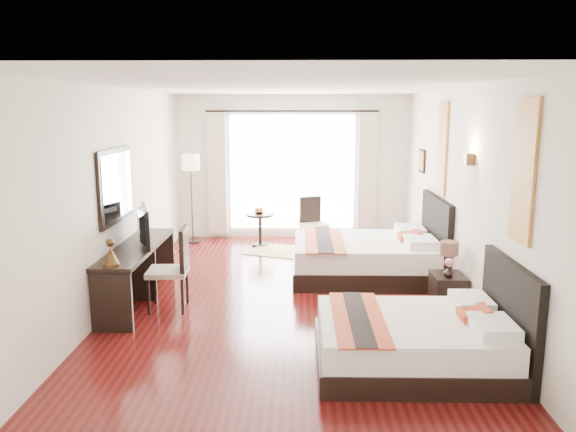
{
  "coord_description": "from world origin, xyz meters",
  "views": [
    {
      "loc": [
        0.14,
        -7.18,
        2.52
      ],
      "look_at": [
        -0.01,
        0.33,
        1.08
      ],
      "focal_mm": 35.0,
      "sensor_mm": 36.0,
      "label": 1
    }
  ],
  "objects_px": {
    "console_desk": "(138,273)",
    "floor_lamp": "(191,168)",
    "nightstand": "(448,293)",
    "television": "(138,226)",
    "side_table": "(260,229)",
    "vase": "(449,270)",
    "bed_far": "(369,256)",
    "table_lamp": "(449,251)",
    "window_chair": "(313,233)",
    "desk_chair": "(170,285)",
    "bed_near": "(420,339)",
    "fruit_bowl": "(259,212)"
  },
  "relations": [
    {
      "from": "console_desk",
      "to": "floor_lamp",
      "type": "distance_m",
      "value": 3.49
    },
    {
      "from": "nightstand",
      "to": "floor_lamp",
      "type": "xyz_separation_m",
      "value": [
        -3.92,
        3.62,
        1.2
      ]
    },
    {
      "from": "nightstand",
      "to": "television",
      "type": "relative_size",
      "value": 0.55
    },
    {
      "from": "nightstand",
      "to": "side_table",
      "type": "bearing_deg",
      "value": 127.29
    },
    {
      "from": "vase",
      "to": "side_table",
      "type": "distance_m",
      "value": 4.39
    },
    {
      "from": "bed_far",
      "to": "nightstand",
      "type": "height_order",
      "value": "bed_far"
    },
    {
      "from": "table_lamp",
      "to": "window_chair",
      "type": "bearing_deg",
      "value": 118.23
    },
    {
      "from": "vase",
      "to": "desk_chair",
      "type": "distance_m",
      "value": 3.5
    },
    {
      "from": "vase",
      "to": "floor_lamp",
      "type": "xyz_separation_m",
      "value": [
        -3.89,
        3.73,
        0.87
      ]
    },
    {
      "from": "vase",
      "to": "console_desk",
      "type": "xyz_separation_m",
      "value": [
        -3.98,
        0.4,
        -0.19
      ]
    },
    {
      "from": "bed_near",
      "to": "console_desk",
      "type": "xyz_separation_m",
      "value": [
        -3.34,
        1.87,
        0.1
      ]
    },
    {
      "from": "side_table",
      "to": "window_chair",
      "type": "distance_m",
      "value": 1.02
    },
    {
      "from": "desk_chair",
      "to": "side_table",
      "type": "xyz_separation_m",
      "value": [
        0.91,
        3.44,
        -0.02
      ]
    },
    {
      "from": "desk_chair",
      "to": "table_lamp",
      "type": "bearing_deg",
      "value": 179.31
    },
    {
      "from": "console_desk",
      "to": "fruit_bowl",
      "type": "bearing_deg",
      "value": 66.42
    },
    {
      "from": "floor_lamp",
      "to": "side_table",
      "type": "relative_size",
      "value": 2.82
    },
    {
      "from": "vase",
      "to": "bed_far",
      "type": "bearing_deg",
      "value": 116.36
    },
    {
      "from": "bed_near",
      "to": "fruit_bowl",
      "type": "height_order",
      "value": "bed_near"
    },
    {
      "from": "nightstand",
      "to": "floor_lamp",
      "type": "height_order",
      "value": "floor_lamp"
    },
    {
      "from": "nightstand",
      "to": "desk_chair",
      "type": "bearing_deg",
      "value": -179.77
    },
    {
      "from": "bed_near",
      "to": "table_lamp",
      "type": "distance_m",
      "value": 1.91
    },
    {
      "from": "nightstand",
      "to": "fruit_bowl",
      "type": "relative_size",
      "value": 2.52
    },
    {
      "from": "side_table",
      "to": "bed_near",
      "type": "bearing_deg",
      "value": -68.91
    },
    {
      "from": "bed_far",
      "to": "window_chair",
      "type": "height_order",
      "value": "bed_far"
    },
    {
      "from": "bed_far",
      "to": "table_lamp",
      "type": "distance_m",
      "value": 1.63
    },
    {
      "from": "nightstand",
      "to": "side_table",
      "type": "relative_size",
      "value": 0.81
    },
    {
      "from": "television",
      "to": "desk_chair",
      "type": "relative_size",
      "value": 0.83
    },
    {
      "from": "desk_chair",
      "to": "side_table",
      "type": "relative_size",
      "value": 1.77
    },
    {
      "from": "fruit_bowl",
      "to": "console_desk",
      "type": "bearing_deg",
      "value": -113.58
    },
    {
      "from": "television",
      "to": "desk_chair",
      "type": "bearing_deg",
      "value": -145.81
    },
    {
      "from": "television",
      "to": "desk_chair",
      "type": "distance_m",
      "value": 0.9
    },
    {
      "from": "console_desk",
      "to": "television",
      "type": "height_order",
      "value": "television"
    },
    {
      "from": "bed_near",
      "to": "bed_far",
      "type": "height_order",
      "value": "bed_far"
    },
    {
      "from": "television",
      "to": "window_chair",
      "type": "height_order",
      "value": "television"
    },
    {
      "from": "vase",
      "to": "bed_near",
      "type": "bearing_deg",
      "value": -113.68
    },
    {
      "from": "bed_far",
      "to": "nightstand",
      "type": "distance_m",
      "value": 1.67
    },
    {
      "from": "side_table",
      "to": "television",
      "type": "bearing_deg",
      "value": -114.09
    },
    {
      "from": "console_desk",
      "to": "desk_chair",
      "type": "bearing_deg",
      "value": -31.51
    },
    {
      "from": "bed_near",
      "to": "fruit_bowl",
      "type": "bearing_deg",
      "value": 111.23
    },
    {
      "from": "nightstand",
      "to": "fruit_bowl",
      "type": "height_order",
      "value": "fruit_bowl"
    },
    {
      "from": "desk_chair",
      "to": "window_chair",
      "type": "relative_size",
      "value": 1.13
    },
    {
      "from": "console_desk",
      "to": "floor_lamp",
      "type": "relative_size",
      "value": 1.3
    },
    {
      "from": "fruit_bowl",
      "to": "window_chair",
      "type": "relative_size",
      "value": 0.21
    },
    {
      "from": "nightstand",
      "to": "desk_chair",
      "type": "relative_size",
      "value": 0.46
    },
    {
      "from": "desk_chair",
      "to": "bed_near",
      "type": "bearing_deg",
      "value": 148.07
    },
    {
      "from": "desk_chair",
      "to": "vase",
      "type": "bearing_deg",
      "value": 175.4
    },
    {
      "from": "side_table",
      "to": "table_lamp",
      "type": "bearing_deg",
      "value": -51.33
    },
    {
      "from": "television",
      "to": "vase",
      "type": "bearing_deg",
      "value": -115.47
    },
    {
      "from": "vase",
      "to": "floor_lamp",
      "type": "distance_m",
      "value": 5.45
    },
    {
      "from": "side_table",
      "to": "window_chair",
      "type": "height_order",
      "value": "window_chair"
    }
  ]
}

